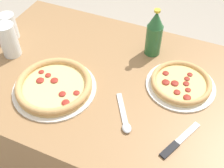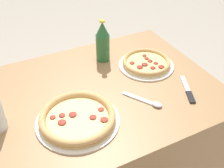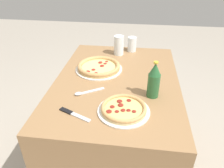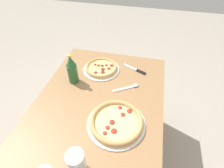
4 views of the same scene
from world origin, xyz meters
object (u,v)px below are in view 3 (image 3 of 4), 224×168
at_px(pizza_veggie, 124,109).
at_px(pizza_salami, 99,67).
at_px(spoon, 84,92).
at_px(knife, 73,114).
at_px(glass_water, 119,46).
at_px(beer_bottle, 154,80).
at_px(glass_mango_juice, 132,45).

bearing_deg(pizza_veggie, pizza_salami, 25.36).
bearing_deg(pizza_veggie, spoon, 59.83).
bearing_deg(pizza_veggie, knife, 102.84).
height_order(glass_water, beer_bottle, beer_bottle).
relative_size(glass_water, knife, 0.83).
bearing_deg(beer_bottle, pizza_salami, 52.32).
distance_m(beer_bottle, knife, 0.49).
distance_m(glass_water, knife, 0.84).
bearing_deg(pizza_veggie, glass_mango_juice, 0.05).
bearing_deg(pizza_salami, glass_mango_juice, -30.21).
xyz_separation_m(knife, spoon, (0.21, -0.01, 0.00)).
distance_m(pizza_salami, pizza_veggie, 0.51).
relative_size(beer_bottle, knife, 1.18).
height_order(beer_bottle, spoon, beer_bottle).
bearing_deg(glass_water, glass_mango_juice, -51.44).
distance_m(beer_bottle, spoon, 0.42).
relative_size(glass_water, glass_mango_juice, 1.28).
xyz_separation_m(pizza_salami, spoon, (-0.32, 0.03, -0.01)).
bearing_deg(pizza_veggie, beer_bottle, -42.43).
xyz_separation_m(glass_water, knife, (-0.82, 0.16, -0.07)).
height_order(glass_mango_juice, knife, glass_mango_juice).
bearing_deg(pizza_salami, beer_bottle, -127.68).
distance_m(glass_water, beer_bottle, 0.64).
height_order(glass_water, glass_mango_juice, glass_water).
distance_m(glass_mango_juice, knife, 0.94).
bearing_deg(beer_bottle, pizza_veggie, 137.57).
xyz_separation_m(pizza_salami, glass_mango_juice, (0.38, -0.22, 0.03)).
height_order(pizza_veggie, glass_mango_juice, glass_mango_juice).
bearing_deg(beer_bottle, spoon, 93.68).
relative_size(glass_water, beer_bottle, 0.70).
relative_size(pizza_veggie, beer_bottle, 1.26).
bearing_deg(pizza_salami, pizza_veggie, -154.64).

